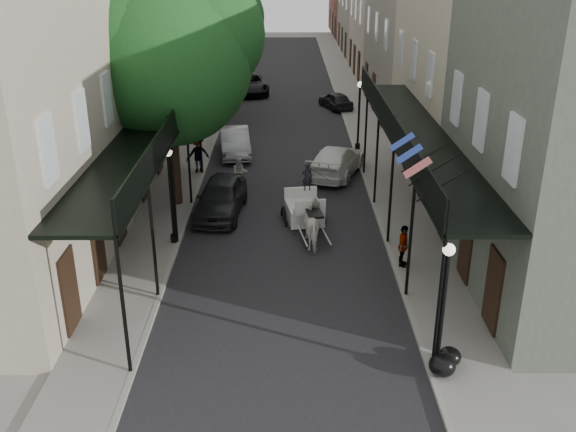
{
  "coord_description": "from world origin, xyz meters",
  "views": [
    {
      "loc": [
        0.11,
        -16.03,
        10.52
      ],
      "look_at": [
        0.2,
        5.0,
        1.6
      ],
      "focal_mm": 40.0,
      "sensor_mm": 36.0,
      "label": 1
    }
  ],
  "objects_px": {
    "tree_near": "(178,54)",
    "car_right_far": "(336,100)",
    "car_left_far": "(250,84)",
    "pedestrian_sidewalk_right": "(403,246)",
    "tree_far": "(213,28)",
    "pedestrian_sidewalk_left": "(198,154)",
    "lamppost_right_far": "(359,114)",
    "horse": "(315,225)",
    "lamppost_left": "(171,194)",
    "carriage": "(303,195)",
    "car_left_mid": "(235,142)",
    "car_left_near": "(221,197)",
    "pedestrian_walking": "(240,173)",
    "car_right_near": "(336,161)",
    "lamppost_right_near": "(443,307)"
  },
  "relations": [
    {
      "from": "lamppost_right_far",
      "to": "horse",
      "type": "xyz_separation_m",
      "value": [
        -2.87,
        -12.0,
        -1.23
      ]
    },
    {
      "from": "pedestrian_walking",
      "to": "car_right_far",
      "type": "xyz_separation_m",
      "value": [
        5.6,
        15.84,
        -0.19
      ]
    },
    {
      "from": "car_right_far",
      "to": "carriage",
      "type": "bearing_deg",
      "value": 61.58
    },
    {
      "from": "pedestrian_sidewalk_right",
      "to": "car_left_near",
      "type": "distance_m",
      "value": 8.44
    },
    {
      "from": "tree_far",
      "to": "car_left_near",
      "type": "bearing_deg",
      "value": -83.81
    },
    {
      "from": "carriage",
      "to": "car_left_near",
      "type": "xyz_separation_m",
      "value": [
        -3.42,
        0.49,
        -0.29
      ]
    },
    {
      "from": "lamppost_left",
      "to": "lamppost_right_near",
      "type": "bearing_deg",
      "value": -44.29
    },
    {
      "from": "tree_far",
      "to": "horse",
      "type": "distance_m",
      "value": 19.64
    },
    {
      "from": "carriage",
      "to": "car_left_mid",
      "type": "height_order",
      "value": "carriage"
    },
    {
      "from": "carriage",
      "to": "pedestrian_sidewalk_right",
      "type": "relative_size",
      "value": 1.79
    },
    {
      "from": "tree_near",
      "to": "tree_far",
      "type": "height_order",
      "value": "tree_near"
    },
    {
      "from": "lamppost_right_far",
      "to": "pedestrian_walking",
      "type": "xyz_separation_m",
      "value": [
        -6.1,
        -5.97,
        -1.27
      ]
    },
    {
      "from": "tree_far",
      "to": "pedestrian_sidewalk_right",
      "type": "height_order",
      "value": "tree_far"
    },
    {
      "from": "car_left_near",
      "to": "pedestrian_walking",
      "type": "bearing_deg",
      "value": 83.98
    },
    {
      "from": "carriage",
      "to": "lamppost_right_far",
      "type": "bearing_deg",
      "value": 61.7
    },
    {
      "from": "car_right_near",
      "to": "horse",
      "type": "bearing_deg",
      "value": 99.36
    },
    {
      "from": "tree_near",
      "to": "pedestrian_sidewalk_right",
      "type": "bearing_deg",
      "value": -36.32
    },
    {
      "from": "tree_far",
      "to": "lamppost_left",
      "type": "height_order",
      "value": "tree_far"
    },
    {
      "from": "lamppost_right_near",
      "to": "pedestrian_sidewalk_right",
      "type": "distance_m",
      "value": 6.12
    },
    {
      "from": "carriage",
      "to": "pedestrian_sidewalk_left",
      "type": "height_order",
      "value": "carriage"
    },
    {
      "from": "lamppost_right_far",
      "to": "pedestrian_sidewalk_right",
      "type": "height_order",
      "value": "lamppost_right_far"
    },
    {
      "from": "pedestrian_sidewalk_right",
      "to": "car_left_far",
      "type": "distance_m",
      "value": 29.64
    },
    {
      "from": "horse",
      "to": "pedestrian_sidewalk_right",
      "type": "relative_size",
      "value": 1.27
    },
    {
      "from": "lamppost_left",
      "to": "pedestrian_sidewalk_left",
      "type": "xyz_separation_m",
      "value": [
        -0.1,
        8.18,
        -1.0
      ]
    },
    {
      "from": "pedestrian_walking",
      "to": "pedestrian_sidewalk_right",
      "type": "xyz_separation_m",
      "value": [
        6.2,
        -8.03,
        0.11
      ]
    },
    {
      "from": "pedestrian_sidewalk_left",
      "to": "car_left_near",
      "type": "height_order",
      "value": "pedestrian_sidewalk_left"
    },
    {
      "from": "tree_far",
      "to": "pedestrian_sidewalk_left",
      "type": "height_order",
      "value": "tree_far"
    },
    {
      "from": "horse",
      "to": "pedestrian_sidewalk_left",
      "type": "distance_m",
      "value": 9.82
    },
    {
      "from": "pedestrian_sidewalk_left",
      "to": "car_left_near",
      "type": "xyz_separation_m",
      "value": [
        1.6,
        -5.18,
        -0.28
      ]
    },
    {
      "from": "lamppost_left",
      "to": "pedestrian_walking",
      "type": "bearing_deg",
      "value": 70.81
    },
    {
      "from": "tree_near",
      "to": "lamppost_left",
      "type": "height_order",
      "value": "tree_near"
    },
    {
      "from": "tree_far",
      "to": "pedestrian_sidewalk_left",
      "type": "bearing_deg",
      "value": -89.74
    },
    {
      "from": "lamppost_left",
      "to": "pedestrian_walking",
      "type": "xyz_separation_m",
      "value": [
        2.1,
        6.03,
        -1.27
      ]
    },
    {
      "from": "carriage",
      "to": "tree_far",
      "type": "bearing_deg",
      "value": 98.68
    },
    {
      "from": "car_left_mid",
      "to": "lamppost_right_far",
      "type": "bearing_deg",
      "value": -1.23
    },
    {
      "from": "lamppost_left",
      "to": "pedestrian_sidewalk_left",
      "type": "height_order",
      "value": "lamppost_left"
    },
    {
      "from": "horse",
      "to": "pedestrian_sidewalk_left",
      "type": "xyz_separation_m",
      "value": [
        -5.43,
        8.18,
        0.23
      ]
    },
    {
      "from": "lamppost_right_far",
      "to": "pedestrian_sidewalk_right",
      "type": "bearing_deg",
      "value": -89.59
    },
    {
      "from": "horse",
      "to": "pedestrian_sidewalk_right",
      "type": "bearing_deg",
      "value": 136.91
    },
    {
      "from": "lamppost_left",
      "to": "horse",
      "type": "xyz_separation_m",
      "value": [
        5.33,
        0.0,
        -1.23
      ]
    },
    {
      "from": "lamppost_right_near",
      "to": "lamppost_right_far",
      "type": "distance_m",
      "value": 20.0
    },
    {
      "from": "lamppost_right_far",
      "to": "car_left_far",
      "type": "height_order",
      "value": "lamppost_right_far"
    },
    {
      "from": "tree_near",
      "to": "car_right_far",
      "type": "bearing_deg",
      "value": 66.22
    },
    {
      "from": "car_left_far",
      "to": "car_left_mid",
      "type": "bearing_deg",
      "value": -100.93
    },
    {
      "from": "lamppost_left",
      "to": "pedestrian_sidewalk_right",
      "type": "height_order",
      "value": "lamppost_left"
    },
    {
      "from": "car_left_far",
      "to": "pedestrian_sidewalk_right",
      "type": "bearing_deg",
      "value": -87.67
    },
    {
      "from": "lamppost_right_far",
      "to": "horse",
      "type": "bearing_deg",
      "value": -103.47
    },
    {
      "from": "lamppost_left",
      "to": "car_right_far",
      "type": "height_order",
      "value": "lamppost_left"
    },
    {
      "from": "car_left_far",
      "to": "car_right_near",
      "type": "bearing_deg",
      "value": -85.52
    },
    {
      "from": "tree_far",
      "to": "car_right_far",
      "type": "relative_size",
      "value": 2.48
    }
  ]
}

